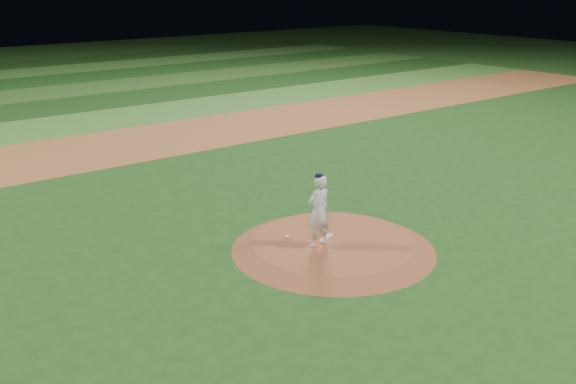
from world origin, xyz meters
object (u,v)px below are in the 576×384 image
(pitchers_mound, at_px, (333,245))
(rosin_bag, at_px, (287,237))
(pitching_rubber, at_px, (326,238))
(pitcher_on_mound, at_px, (319,211))

(pitchers_mound, height_order, rosin_bag, rosin_bag)
(pitching_rubber, bearing_deg, pitcher_on_mound, -177.83)
(rosin_bag, bearing_deg, pitcher_on_mound, -70.11)
(pitchers_mound, bearing_deg, rosin_bag, 133.45)
(pitchers_mound, bearing_deg, pitcher_on_mound, 179.80)
(pitchers_mound, relative_size, pitching_rubber, 8.92)
(pitcher_on_mound, bearing_deg, pitchers_mound, -0.20)
(rosin_bag, distance_m, pitcher_on_mound, 1.36)
(pitching_rubber, height_order, pitcher_on_mound, pitcher_on_mound)
(pitching_rubber, distance_m, pitcher_on_mound, 1.11)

